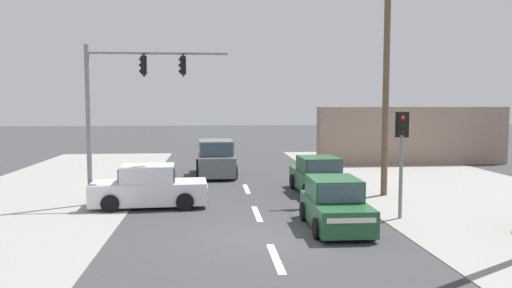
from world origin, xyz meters
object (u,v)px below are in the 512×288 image
object	(u,v)px
utility_pole_midground_right	(386,66)
traffic_signal_mast	(123,95)
hatchback_oncoming_mid	(335,205)
suv_receding_far	(216,159)
sedan_crossing_left	(149,188)
pedestal_signal_right_kerb	(402,147)
sedan_kerbside_parked	(319,177)

from	to	relation	value
utility_pole_midground_right	traffic_signal_mast	world-z (taller)	utility_pole_midground_right
utility_pole_midground_right	hatchback_oncoming_mid	distance (m)	7.65
suv_receding_far	hatchback_oncoming_mid	bearing A→B (deg)	-72.78
sedan_crossing_left	suv_receding_far	size ratio (longest dim) A/B	0.94
suv_receding_far	hatchback_oncoming_mid	world-z (taller)	suv_receding_far
utility_pole_midground_right	pedestal_signal_right_kerb	world-z (taller)	utility_pole_midground_right
sedan_crossing_left	hatchback_oncoming_mid	size ratio (longest dim) A/B	1.18
utility_pole_midground_right	sedan_crossing_left	size ratio (longest dim) A/B	2.37
traffic_signal_mast	suv_receding_far	size ratio (longest dim) A/B	1.31
utility_pole_midground_right	sedan_crossing_left	distance (m)	10.62
sedan_crossing_left	pedestal_signal_right_kerb	bearing A→B (deg)	-17.62
utility_pole_midground_right	sedan_crossing_left	bearing A→B (deg)	-171.64
utility_pole_midground_right	suv_receding_far	distance (m)	10.39
utility_pole_midground_right	sedan_kerbside_parked	bearing A→B (deg)	164.25
sedan_crossing_left	hatchback_oncoming_mid	xyz separation A→B (m)	(6.09, -3.68, -0.00)
suv_receding_far	utility_pole_midground_right	bearing A→B (deg)	-42.66
suv_receding_far	sedan_kerbside_parked	bearing A→B (deg)	-52.60
utility_pole_midground_right	suv_receding_far	xyz separation A→B (m)	(-6.90, 6.36, -4.46)
utility_pole_midground_right	sedan_kerbside_parked	world-z (taller)	utility_pole_midground_right
utility_pole_midground_right	hatchback_oncoming_mid	size ratio (longest dim) A/B	2.79
traffic_signal_mast	sedan_crossing_left	distance (m)	3.61
sedan_crossing_left	suv_receding_far	bearing A→B (deg)	71.81
sedan_kerbside_parked	hatchback_oncoming_mid	xyz separation A→B (m)	(-0.76, -5.80, -0.00)
pedestal_signal_right_kerb	suv_receding_far	xyz separation A→B (m)	(-6.00, 10.47, -1.53)
sedan_kerbside_parked	sedan_crossing_left	xyz separation A→B (m)	(-6.85, -2.12, 0.00)
sedan_crossing_left	suv_receding_far	distance (m)	8.16
traffic_signal_mast	suv_receding_far	world-z (taller)	traffic_signal_mast
hatchback_oncoming_mid	utility_pole_midground_right	bearing A→B (deg)	56.45
utility_pole_midground_right	pedestal_signal_right_kerb	xyz separation A→B (m)	(-0.90, -4.10, -2.93)
utility_pole_midground_right	sedan_kerbside_parked	distance (m)	5.37
sedan_crossing_left	suv_receding_far	xyz separation A→B (m)	(2.55, 7.75, 0.18)
traffic_signal_mast	utility_pole_midground_right	bearing A→B (deg)	4.89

